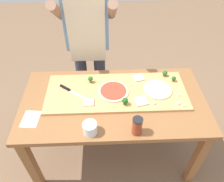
% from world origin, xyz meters
% --- Properties ---
extents(ground_plane, '(8.00, 8.00, 0.00)m').
position_xyz_m(ground_plane, '(0.00, 0.00, 0.00)').
color(ground_plane, brown).
extents(prep_table, '(1.52, 0.79, 0.77)m').
position_xyz_m(prep_table, '(0.00, 0.00, 0.66)').
color(prep_table, brown).
rests_on(prep_table, ground).
extents(cutting_board, '(1.18, 0.46, 0.02)m').
position_xyz_m(cutting_board, '(0.03, 0.08, 0.78)').
color(cutting_board, tan).
rests_on(cutting_board, prep_table).
extents(chefs_knife, '(0.25, 0.20, 0.02)m').
position_xyz_m(chefs_knife, '(-0.37, 0.10, 0.80)').
color(chefs_knife, '#B7BABF').
rests_on(chefs_knife, cutting_board).
extents(pizza_whole_tomato_red, '(0.26, 0.26, 0.02)m').
position_xyz_m(pizza_whole_tomato_red, '(-0.00, 0.08, 0.80)').
color(pizza_whole_tomato_red, beige).
rests_on(pizza_whole_tomato_red, cutting_board).
extents(pizza_whole_white_garlic, '(0.24, 0.24, 0.02)m').
position_xyz_m(pizza_whole_white_garlic, '(0.38, 0.08, 0.80)').
color(pizza_whole_white_garlic, beige).
rests_on(pizza_whole_white_garlic, cutting_board).
extents(pizza_slice_far_left, '(0.12, 0.12, 0.01)m').
position_xyz_m(pizza_slice_far_left, '(0.22, -0.05, 0.80)').
color(pizza_slice_far_left, beige).
rests_on(pizza_slice_far_left, cutting_board).
extents(pizza_slice_center, '(0.11, 0.11, 0.01)m').
position_xyz_m(pizza_slice_center, '(0.24, 0.24, 0.80)').
color(pizza_slice_center, beige).
rests_on(pizza_slice_center, cutting_board).
extents(pizza_slice_near_right, '(0.08, 0.08, 0.01)m').
position_xyz_m(pizza_slice_near_right, '(-0.20, -0.04, 0.80)').
color(pizza_slice_near_right, beige).
rests_on(pizza_slice_near_right, cutting_board).
extents(broccoli_floret_front_mid, '(0.04, 0.04, 0.06)m').
position_xyz_m(broccoli_floret_front_mid, '(-0.19, 0.20, 0.83)').
color(broccoli_floret_front_mid, '#366618').
rests_on(broccoli_floret_front_mid, cutting_board).
extents(broccoli_floret_back_right, '(0.05, 0.05, 0.06)m').
position_xyz_m(broccoli_floret_back_right, '(0.47, 0.26, 0.83)').
color(broccoli_floret_back_right, '#366618').
rests_on(broccoli_floret_back_right, cutting_board).
extents(broccoli_floret_front_left, '(0.05, 0.05, 0.07)m').
position_xyz_m(broccoli_floret_front_left, '(0.09, -0.07, 0.83)').
color(broccoli_floret_front_left, '#2C5915').
rests_on(broccoli_floret_front_left, cutting_board).
extents(broccoli_floret_back_mid, '(0.04, 0.04, 0.05)m').
position_xyz_m(broccoli_floret_back_mid, '(0.54, 0.19, 0.82)').
color(broccoli_floret_back_mid, '#2C5915').
rests_on(broccoli_floret_back_mid, cutting_board).
extents(cheese_crumble_a, '(0.02, 0.02, 0.01)m').
position_xyz_m(cheese_crumble_a, '(0.55, -0.11, 0.80)').
color(cheese_crumble_a, silver).
rests_on(cheese_crumble_a, cutting_board).
extents(cheese_crumble_b, '(0.02, 0.02, 0.02)m').
position_xyz_m(cheese_crumble_b, '(0.32, -0.08, 0.80)').
color(cheese_crumble_b, silver).
rests_on(cheese_crumble_b, cutting_board).
extents(cheese_crumble_c, '(0.02, 0.02, 0.01)m').
position_xyz_m(cheese_crumble_c, '(0.54, 0.01, 0.80)').
color(cheese_crumble_c, silver).
rests_on(cheese_crumble_c, cutting_board).
extents(cheese_crumble_d, '(0.02, 0.02, 0.01)m').
position_xyz_m(cheese_crumble_d, '(0.16, 0.14, 0.80)').
color(cheese_crumble_d, white).
rests_on(cheese_crumble_d, cutting_board).
extents(cheese_crumble_e, '(0.02, 0.02, 0.02)m').
position_xyz_m(cheese_crumble_e, '(0.51, -0.09, 0.80)').
color(cheese_crumble_e, white).
rests_on(cheese_crumble_e, cutting_board).
extents(flour_cup, '(0.10, 0.10, 0.09)m').
position_xyz_m(flour_cup, '(-0.18, -0.31, 0.81)').
color(flour_cup, white).
rests_on(flour_cup, prep_table).
extents(sauce_jar, '(0.07, 0.07, 0.15)m').
position_xyz_m(sauce_jar, '(0.15, -0.33, 0.85)').
color(sauce_jar, '#99381E').
rests_on(sauce_jar, prep_table).
extents(recipe_note, '(0.14, 0.17, 0.00)m').
position_xyz_m(recipe_note, '(-0.64, -0.17, 0.77)').
color(recipe_note, white).
rests_on(recipe_note, prep_table).
extents(cook_center, '(0.54, 0.39, 1.67)m').
position_xyz_m(cook_center, '(-0.22, 0.63, 1.00)').
color(cook_center, '#333847').
rests_on(cook_center, ground).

